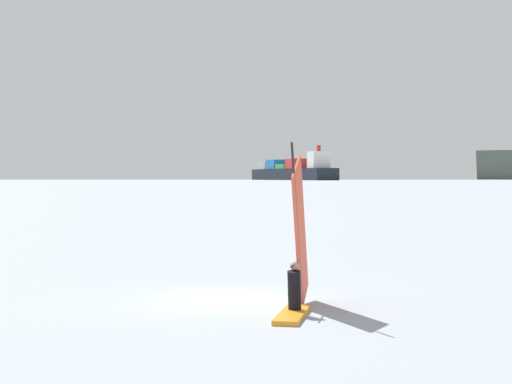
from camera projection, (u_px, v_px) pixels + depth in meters
ground_plane at (229, 299)px, 21.94m from camera, size 4000.00×4000.00×0.00m
windsurfer at (297, 267)px, 19.86m from camera, size 0.87×4.09×4.40m
cargo_ship at (291, 171)px, 849.21m from camera, size 130.94×157.57×34.56m
distant_headland at (407, 167)px, 1213.56m from camera, size 735.25×428.42×36.69m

